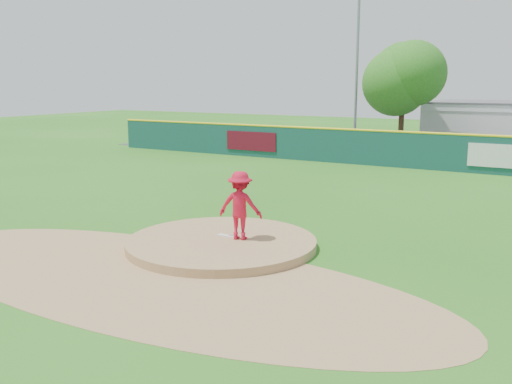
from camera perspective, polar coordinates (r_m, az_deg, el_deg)
The scene contains 12 objects.
ground at distance 16.65m, azimuth -3.47°, elevation -5.54°, with size 120.00×120.00×0.00m, color #286B19.
pitchers_mound at distance 16.65m, azimuth -3.47°, elevation -5.54°, with size 5.50×5.50×0.50m, color #9E774C.
pitching_rubber at distance 16.82m, azimuth -2.91°, elevation -4.40°, with size 0.60×0.15×0.04m, color white.
infield_dirt_arc at distance 14.37m, azimuth -10.15°, elevation -8.39°, with size 15.40×15.40×0.01m, color #9E774C.
parking_lot at distance 41.52m, azimuth 17.60°, elevation 3.94°, with size 44.00×16.00×0.02m, color #38383A.
pitcher at distance 16.34m, azimuth -1.59°, elevation -1.35°, with size 1.28×0.73×1.98m, color red.
van at distance 39.50m, azimuth 19.62°, elevation 4.60°, with size 2.50×5.41×1.50m, color white.
fence_banners at distance 33.28m, azimuth 10.71°, elevation 4.36°, with size 18.59×0.04×1.20m.
playground_slide at distance 41.66m, azimuth -1.94°, elevation 5.58°, with size 1.03×2.91×1.61m.
outfield_fence at distance 32.72m, azimuth 14.22°, elevation 4.26°, with size 40.00×0.14×2.07m.
deciduous_tree at distance 39.79m, azimuth 14.49°, elevation 10.39°, with size 5.60×5.60×7.36m.
light_pole_left at distance 42.96m, azimuth 10.07°, elevation 12.58°, with size 1.75×0.25×11.00m.
Camera 1 is at (8.85, -13.29, 4.73)m, focal length 40.00 mm.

